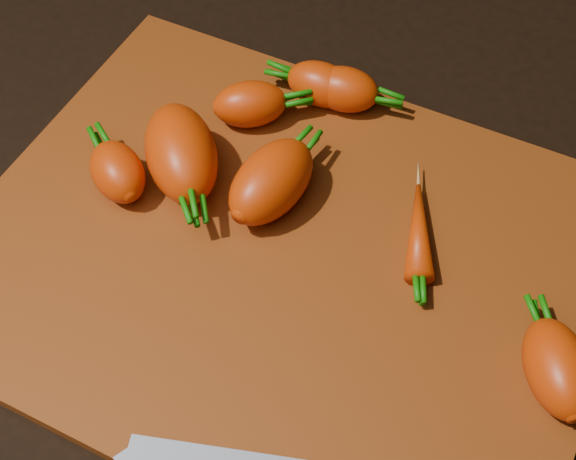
% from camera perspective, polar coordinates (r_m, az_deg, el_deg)
% --- Properties ---
extents(ground, '(2.00, 2.00, 0.01)m').
position_cam_1_polar(ground, '(0.65, -0.39, -2.46)').
color(ground, black).
extents(cutting_board, '(0.50, 0.40, 0.01)m').
position_cam_1_polar(cutting_board, '(0.64, -0.40, -1.91)').
color(cutting_board, '#7D350F').
rests_on(cutting_board, ground).
extents(carrot_0, '(0.08, 0.07, 0.04)m').
position_cam_1_polar(carrot_0, '(0.71, -2.72, 8.93)').
color(carrot_0, '#D93300').
rests_on(carrot_0, cutting_board).
extents(carrot_1, '(0.08, 0.07, 0.04)m').
position_cam_1_polar(carrot_1, '(0.67, -12.03, 4.07)').
color(carrot_1, '#D93300').
rests_on(carrot_1, cutting_board).
extents(carrot_2, '(0.11, 0.11, 0.06)m').
position_cam_1_polar(carrot_2, '(0.67, -7.61, 5.45)').
color(carrot_2, '#D93300').
rests_on(carrot_2, cutting_board).
extents(carrot_3, '(0.07, 0.10, 0.05)m').
position_cam_1_polar(carrot_3, '(0.64, -1.20, 3.47)').
color(carrot_3, '#D93300').
rests_on(carrot_3, cutting_board).
extents(carrot_4, '(0.06, 0.04, 0.04)m').
position_cam_1_polar(carrot_4, '(0.73, 2.35, 10.32)').
color(carrot_4, '#D93300').
rests_on(carrot_4, cutting_board).
extents(carrot_5, '(0.07, 0.05, 0.04)m').
position_cam_1_polar(carrot_5, '(0.73, 4.04, 9.95)').
color(carrot_5, '#D93300').
rests_on(carrot_5, cutting_board).
extents(carrot_6, '(0.08, 0.09, 0.04)m').
position_cam_1_polar(carrot_6, '(0.59, 18.62, -9.31)').
color(carrot_6, '#D93300').
rests_on(carrot_6, cutting_board).
extents(carrot_7, '(0.05, 0.09, 0.02)m').
position_cam_1_polar(carrot_7, '(0.64, 9.28, 0.02)').
color(carrot_7, '#D93300').
rests_on(carrot_7, cutting_board).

